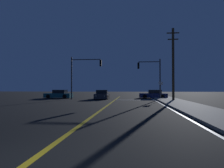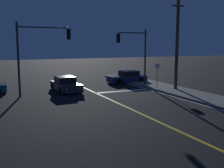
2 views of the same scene
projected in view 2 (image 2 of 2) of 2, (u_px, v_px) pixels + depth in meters
lane_line_center at (168, 126)px, 14.80m from camera, size 0.20×42.52×0.01m
stop_bar at (124, 91)px, 25.88m from camera, size 5.57×0.50×0.01m
car_mid_block_navy at (127, 77)px, 31.49m from camera, size 4.38×1.92×1.34m
car_side_waiting_charcoal at (66, 85)px, 25.94m from camera, size 2.10×4.44×1.34m
traffic_signal_near_right at (136, 49)px, 28.38m from camera, size 3.34×0.28×5.86m
traffic_signal_far_left at (37, 47)px, 23.06m from camera, size 4.48×0.28×6.12m
utility_pole_right at (177, 40)px, 25.66m from camera, size 1.54×0.31×9.19m
street_sign_corner at (157, 72)px, 26.50m from camera, size 0.56×0.06×2.51m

